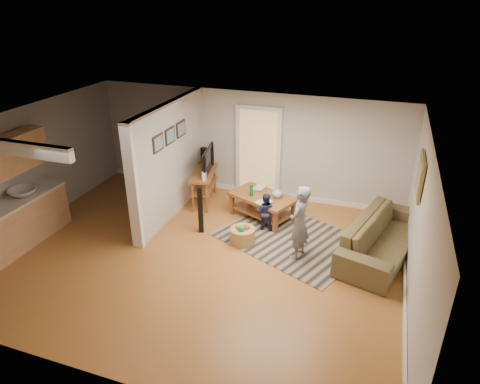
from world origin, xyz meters
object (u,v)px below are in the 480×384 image
toddler (265,229)px  speaker_left (201,210)px  speaker_right (204,169)px  tv_console (205,175)px  toy_basket (243,235)px  child (297,256)px  coffee_table (263,200)px  sofa (381,254)px

toddler → speaker_left: bearing=21.4°
speaker_right → tv_console: bearing=-44.6°
speaker_left → toy_basket: 1.01m
speaker_left → child: bearing=-24.5°
coffee_table → speaker_left: size_ratio=1.55×
speaker_right → toddler: (1.95, -1.34, -0.57)m
speaker_left → sofa: bearing=-12.3°
coffee_table → child: 1.67m
child → toddler: bearing=-119.2°
coffee_table → tv_console: 1.56m
sofa → coffee_table: (-2.53, 0.65, 0.42)m
speaker_left → speaker_right: speaker_right is taller
sofa → tv_console: (-4.04, 0.94, 0.70)m
tv_console → child: size_ratio=0.90×
speaker_right → child: bearing=-15.8°
coffee_table → child: coffee_table is taller
tv_console → toddler: (1.68, -0.75, -0.70)m
tv_console → toddler: tv_console is taller
tv_console → child: (2.54, -1.53, -0.70)m
toddler → speaker_right: bearing=-36.9°
toy_basket → toddler: 0.75m
sofa → child: 1.61m
tv_console → toy_basket: (1.41, -1.42, -0.52)m
child → toy_basket: bearing=-82.4°
tv_console → toddler: bearing=-36.0°
speaker_left → child: 2.15m
child → speaker_right: bearing=-114.2°
coffee_table → speaker_left: (-1.04, -1.00, 0.09)m
sofa → toy_basket: (-2.62, -0.49, 0.18)m
speaker_left → toddler: speaker_left is taller
sofa → coffee_table: bearing=91.3°
tv_console → speaker_left: bearing=-82.1°
sofa → toy_basket: 2.67m
tv_console → speaker_left: tv_console is taller
coffee_table → child: (1.04, -1.24, -0.42)m
tv_console → toddler: 1.97m
coffee_table → toy_basket: bearing=-94.6°
toy_basket → toddler: size_ratio=0.60×
speaker_left → coffee_table: bearing=26.0°
tv_console → speaker_right: 0.66m
toy_basket → child: size_ratio=0.34×
toddler → tv_console: bearing=-26.4°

